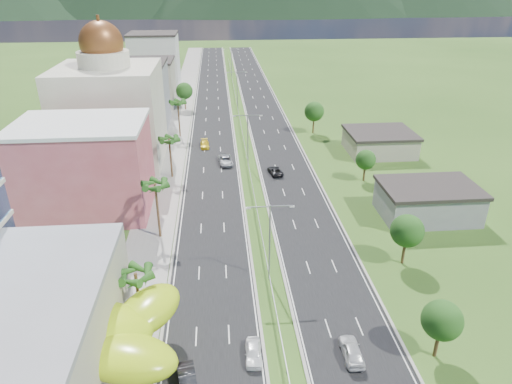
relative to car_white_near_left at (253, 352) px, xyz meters
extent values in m
plane|color=#2D5119|center=(3.20, 3.67, -0.75)|extent=(500.00, 500.00, 0.00)
cube|color=black|center=(-4.30, 93.67, -0.73)|extent=(11.00, 260.00, 0.04)
cube|color=black|center=(10.70, 93.67, -0.73)|extent=(11.00, 260.00, 0.04)
cube|color=gray|center=(-13.80, 93.67, -0.69)|extent=(7.00, 260.00, 0.12)
cube|color=gray|center=(3.20, 75.67, -0.13)|extent=(0.08, 216.00, 0.28)
cube|color=gray|center=(3.20, 177.67, -0.40)|extent=(0.10, 0.12, 0.70)
cylinder|color=gray|center=(3.20, 13.67, 4.75)|extent=(0.20, 0.20, 11.00)
cube|color=gray|center=(1.76, 13.67, 10.05)|extent=(2.88, 0.12, 0.12)
cube|color=gray|center=(4.64, 13.67, 10.05)|extent=(2.88, 0.12, 0.12)
cube|color=silver|center=(0.48, 13.67, 9.95)|extent=(0.60, 0.25, 0.18)
cube|color=silver|center=(5.92, 13.67, 9.95)|extent=(0.60, 0.25, 0.18)
cylinder|color=gray|center=(3.20, 53.67, 4.75)|extent=(0.20, 0.20, 11.00)
cube|color=gray|center=(1.76, 53.67, 10.05)|extent=(2.88, 0.12, 0.12)
cube|color=gray|center=(4.64, 53.67, 10.05)|extent=(2.88, 0.12, 0.12)
cube|color=silver|center=(0.48, 53.67, 9.95)|extent=(0.60, 0.25, 0.18)
cube|color=silver|center=(5.92, 53.67, 9.95)|extent=(0.60, 0.25, 0.18)
cylinder|color=gray|center=(3.20, 98.67, 4.75)|extent=(0.20, 0.20, 11.00)
cube|color=gray|center=(1.76, 98.67, 10.05)|extent=(2.88, 0.12, 0.12)
cube|color=gray|center=(4.64, 98.67, 10.05)|extent=(2.88, 0.12, 0.12)
cube|color=silver|center=(0.48, 98.67, 9.95)|extent=(0.60, 0.25, 0.18)
cube|color=silver|center=(5.92, 98.67, 9.95)|extent=(0.60, 0.25, 0.18)
cylinder|color=gray|center=(3.20, 143.67, 4.75)|extent=(0.20, 0.20, 11.00)
cube|color=gray|center=(1.76, 143.67, 10.05)|extent=(2.88, 0.12, 0.12)
cube|color=gray|center=(4.64, 143.67, 10.05)|extent=(2.88, 0.12, 0.12)
cube|color=silver|center=(0.48, 143.67, 9.95)|extent=(0.60, 0.25, 0.18)
cube|color=silver|center=(5.92, 143.67, 9.95)|extent=(0.60, 0.25, 0.18)
cylinder|color=gray|center=(-20.80, 1.67, 1.25)|extent=(0.50, 0.50, 4.00)
cylinder|color=gray|center=(-13.80, -3.33, 1.25)|extent=(0.50, 0.50, 4.00)
cylinder|color=gray|center=(-11.80, 1.67, 1.25)|extent=(0.50, 0.50, 4.00)
cube|color=#B34952|center=(-24.80, 35.67, 6.75)|extent=(20.00, 15.00, 15.00)
cube|color=beige|center=(-24.80, 58.67, 9.25)|extent=(20.00, 20.00, 20.00)
cylinder|color=beige|center=(-24.80, 58.67, 20.75)|extent=(10.00, 10.00, 3.00)
sphere|color=brown|center=(-24.80, 58.67, 23.75)|extent=(8.40, 8.40, 8.40)
cube|color=gray|center=(-23.80, 83.67, 7.25)|extent=(16.00, 15.00, 16.00)
cube|color=#A69D89|center=(-23.80, 105.67, 5.75)|extent=(16.00, 15.00, 13.00)
cube|color=silver|center=(-23.80, 128.67, 8.25)|extent=(16.00, 15.00, 18.00)
cube|color=gray|center=(31.20, 28.67, 1.75)|extent=(15.00, 10.00, 5.00)
cube|color=#A69D89|center=(33.20, 58.67, 1.45)|extent=(14.00, 12.00, 4.40)
cylinder|color=#47301C|center=(-12.30, 5.67, 3.00)|extent=(0.36, 0.36, 7.50)
cylinder|color=#47301C|center=(-12.30, 25.67, 3.75)|extent=(0.36, 0.36, 9.00)
cylinder|color=#47301C|center=(-12.30, 48.67, 3.25)|extent=(0.36, 0.36, 8.00)
cylinder|color=#47301C|center=(-12.30, 73.67, 3.65)|extent=(0.36, 0.36, 8.80)
cylinder|color=#47301C|center=(-12.30, 98.67, 1.70)|extent=(0.40, 0.40, 4.90)
sphere|color=#25541A|center=(-12.30, 98.67, 4.85)|extent=(4.90, 4.90, 4.90)
cylinder|color=#47301C|center=(19.20, -1.33, 1.35)|extent=(0.40, 0.40, 4.20)
sphere|color=#25541A|center=(19.20, -1.33, 4.05)|extent=(4.20, 4.20, 4.20)
cylinder|color=#47301C|center=(22.20, 15.67, 1.52)|extent=(0.40, 0.40, 4.55)
sphere|color=#25541A|center=(22.20, 15.67, 4.45)|extent=(4.55, 4.55, 4.55)
cylinder|color=#47301C|center=(25.20, 43.67, 1.17)|extent=(0.40, 0.40, 3.85)
sphere|color=#25541A|center=(25.20, 43.67, 3.65)|extent=(3.85, 3.85, 3.85)
cylinder|color=#47301C|center=(21.20, 73.67, 1.70)|extent=(0.40, 0.40, 4.90)
sphere|color=#25541A|center=(21.20, 73.67, 4.85)|extent=(4.90, 4.90, 4.90)
imported|color=white|center=(0.00, 0.00, 0.00)|extent=(1.91, 4.27, 1.43)
imported|color=black|center=(-6.70, -3.29, 0.08)|extent=(2.48, 5.03, 1.58)
imported|color=#96979D|center=(-1.52, 54.61, 0.11)|extent=(3.24, 6.12, 1.64)
imported|color=gold|center=(-6.08, 65.46, -0.01)|extent=(2.22, 4.96, 1.41)
imported|color=silver|center=(10.33, -0.75, 0.11)|extent=(2.05, 4.89, 1.65)
imported|color=black|center=(8.35, 48.39, -0.03)|extent=(3.07, 5.23, 1.37)
imported|color=black|center=(-8.92, 10.91, -0.09)|extent=(0.63, 1.96, 1.25)
camera|label=1|loc=(-2.81, -35.71, 35.92)|focal=32.00mm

